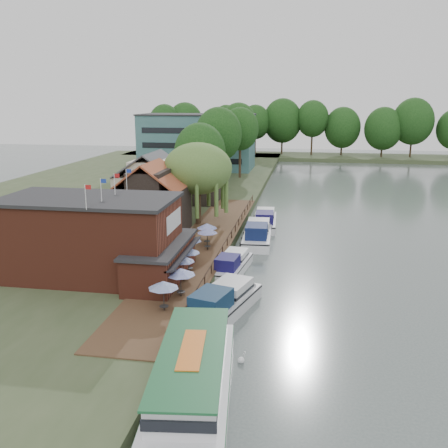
# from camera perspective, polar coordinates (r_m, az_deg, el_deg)

# --- Properties ---
(ground) EXTENTS (260.00, 260.00, 0.00)m
(ground) POSITION_cam_1_polar(r_m,az_deg,el_deg) (44.76, 5.05, -7.79)
(ground) COLOR #485450
(ground) RESTS_ON ground
(land_bank) EXTENTS (50.00, 140.00, 1.00)m
(land_bank) POSITION_cam_1_polar(r_m,az_deg,el_deg) (84.82, -13.52, 2.80)
(land_bank) COLOR #384728
(land_bank) RESTS_ON ground
(quay_deck) EXTENTS (6.00, 50.00, 0.10)m
(quay_deck) POSITION_cam_1_polar(r_m,az_deg,el_deg) (54.87, -2.41, -2.39)
(quay_deck) COLOR #47301E
(quay_deck) RESTS_ON land_bank
(quay_rail) EXTENTS (0.20, 49.00, 1.00)m
(quay_rail) POSITION_cam_1_polar(r_m,az_deg,el_deg) (54.73, 0.46, -1.93)
(quay_rail) COLOR black
(quay_rail) RESTS_ON land_bank
(pub) EXTENTS (20.00, 11.00, 7.30)m
(pub) POSITION_cam_1_polar(r_m,az_deg,el_deg) (45.50, -12.79, -1.54)
(pub) COLOR maroon
(pub) RESTS_ON land_bank
(hotel_block) EXTENTS (25.40, 12.40, 12.30)m
(hotel_block) POSITION_cam_1_polar(r_m,az_deg,el_deg) (114.59, -3.06, 9.41)
(hotel_block) COLOR #38666B
(hotel_block) RESTS_ON land_bank
(cottage_a) EXTENTS (8.60, 7.60, 8.50)m
(cottage_a) POSITION_cam_1_polar(r_m,az_deg,el_deg) (59.40, -8.27, 2.93)
(cottage_a) COLOR black
(cottage_a) RESTS_ON land_bank
(cottage_b) EXTENTS (9.60, 8.60, 8.50)m
(cottage_b) POSITION_cam_1_polar(r_m,az_deg,el_deg) (69.67, -8.13, 4.60)
(cottage_b) COLOR beige
(cottage_b) RESTS_ON land_bank
(cottage_c) EXTENTS (7.60, 7.60, 8.50)m
(cottage_c) POSITION_cam_1_polar(r_m,az_deg,el_deg) (77.19, -3.26, 5.65)
(cottage_c) COLOR black
(cottage_c) RESTS_ON land_bank
(willow) EXTENTS (8.60, 8.60, 10.43)m
(willow) POSITION_cam_1_polar(r_m,az_deg,el_deg) (62.79, -2.99, 4.56)
(willow) COLOR #476B2D
(willow) RESTS_ON land_bank
(umbrella_0) EXTENTS (2.33, 2.33, 2.38)m
(umbrella_0) POSITION_cam_1_polar(r_m,az_deg,el_deg) (38.09, -6.91, -8.17)
(umbrella_0) COLOR navy
(umbrella_0) RESTS_ON quay_deck
(umbrella_1) EXTENTS (2.42, 2.42, 2.38)m
(umbrella_1) POSITION_cam_1_polar(r_m,az_deg,el_deg) (40.65, -4.97, -6.65)
(umbrella_1) COLOR #1B2F96
(umbrella_1) RESTS_ON quay_deck
(umbrella_2) EXTENTS (1.99, 1.99, 2.38)m
(umbrella_2) POSITION_cam_1_polar(r_m,az_deg,el_deg) (43.76, -4.65, -5.10)
(umbrella_2) COLOR navy
(umbrella_2) RESTS_ON quay_deck
(umbrella_3) EXTENTS (2.06, 2.06, 2.38)m
(umbrella_3) POSITION_cam_1_polar(r_m,az_deg,el_deg) (46.07, -4.03, -4.08)
(umbrella_3) COLOR navy
(umbrella_3) RESTS_ON quay_deck
(umbrella_4) EXTENTS (2.14, 2.14, 2.38)m
(umbrella_4) POSITION_cam_1_polar(r_m,az_deg,el_deg) (49.76, -3.79, -2.68)
(umbrella_4) COLOR navy
(umbrella_4) RESTS_ON quay_deck
(umbrella_5) EXTENTS (2.16, 2.16, 2.38)m
(umbrella_5) POSITION_cam_1_polar(r_m,az_deg,el_deg) (52.65, -1.91, -1.71)
(umbrella_5) COLOR navy
(umbrella_5) RESTS_ON quay_deck
(umbrella_6) EXTENTS (2.24, 2.24, 2.38)m
(umbrella_6) POSITION_cam_1_polar(r_m,az_deg,el_deg) (54.56, -1.95, -1.13)
(umbrella_6) COLOR #1B2C97
(umbrella_6) RESTS_ON quay_deck
(cruiser_0) EXTENTS (6.20, 11.15, 2.60)m
(cruiser_0) POSITION_cam_1_polar(r_m,az_deg,el_deg) (39.86, -0.15, -8.55)
(cruiser_0) COLOR silver
(cruiser_0) RESTS_ON ground
(cruiser_1) EXTENTS (3.87, 9.17, 2.12)m
(cruiser_1) POSITION_cam_1_polar(r_m,az_deg,el_deg) (49.22, 0.94, -4.35)
(cruiser_1) COLOR white
(cruiser_1) RESTS_ON ground
(cruiser_2) EXTENTS (4.02, 11.05, 2.68)m
(cruiser_2) POSITION_cam_1_polar(r_m,az_deg,el_deg) (59.27, 3.86, -0.86)
(cruiser_2) COLOR white
(cruiser_2) RESTS_ON ground
(cruiser_3) EXTENTS (3.84, 10.28, 2.46)m
(cruiser_3) POSITION_cam_1_polar(r_m,az_deg,el_deg) (66.44, 4.71, 0.69)
(cruiser_3) COLOR silver
(cruiser_3) RESTS_ON ground
(tour_boat) EXTENTS (6.15, 15.90, 3.39)m
(tour_boat) POSITION_cam_1_polar(r_m,az_deg,el_deg) (28.47, -3.83, -17.70)
(tour_boat) COLOR silver
(tour_boat) RESTS_ON ground
(swan) EXTENTS (0.44, 0.44, 0.44)m
(swan) POSITION_cam_1_polar(r_m,az_deg,el_deg) (33.59, 1.98, -15.23)
(swan) COLOR white
(swan) RESTS_ON ground
(bank_tree_0) EXTENTS (8.87, 8.87, 11.70)m
(bank_tree_0) POSITION_cam_1_polar(r_m,az_deg,el_deg) (86.73, -2.75, 7.67)
(bank_tree_0) COLOR #143811
(bank_tree_0) RESTS_ON land_bank
(bank_tree_1) EXTENTS (8.82, 8.82, 14.15)m
(bank_tree_1) POSITION_cam_1_polar(r_m,az_deg,el_deg) (95.06, -0.62, 9.00)
(bank_tree_1) COLOR #143811
(bank_tree_1) RESTS_ON land_bank
(bank_tree_2) EXTENTS (7.42, 7.42, 14.00)m
(bank_tree_2) POSITION_cam_1_polar(r_m,az_deg,el_deg) (101.09, 1.84, 9.26)
(bank_tree_2) COLOR #143811
(bank_tree_2) RESTS_ON land_bank
(bank_tree_3) EXTENTS (8.89, 8.89, 14.72)m
(bank_tree_3) POSITION_cam_1_polar(r_m,az_deg,el_deg) (119.70, 1.67, 10.21)
(bank_tree_3) COLOR #143811
(bank_tree_3) RESTS_ON land_bank
(bank_tree_4) EXTENTS (6.03, 6.03, 11.06)m
(bank_tree_4) POSITION_cam_1_polar(r_m,az_deg,el_deg) (127.93, 0.57, 9.65)
(bank_tree_4) COLOR #143811
(bank_tree_4) RESTS_ON land_bank
(bank_tree_5) EXTENTS (6.87, 6.87, 10.88)m
(bank_tree_5) POSITION_cam_1_polar(r_m,az_deg,el_deg) (137.91, 0.81, 9.95)
(bank_tree_5) COLOR #143811
(bank_tree_5) RESTS_ON land_bank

